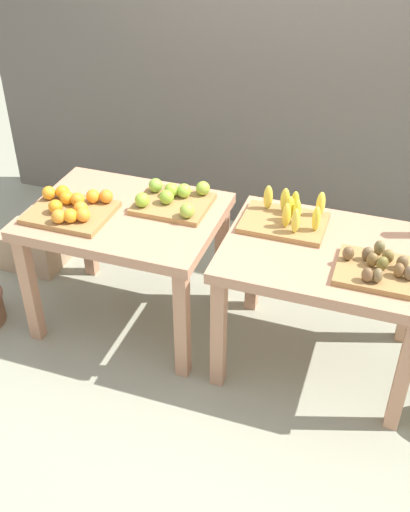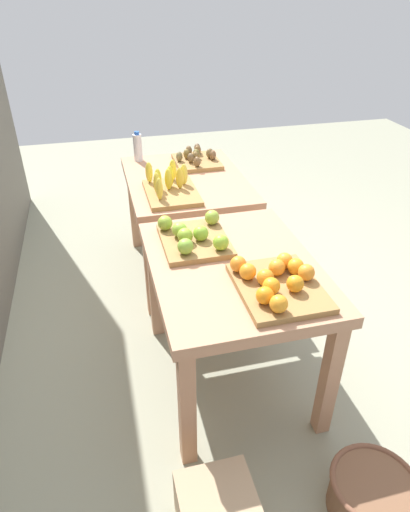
{
  "view_description": "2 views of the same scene",
  "coord_description": "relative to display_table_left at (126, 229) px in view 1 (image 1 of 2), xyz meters",
  "views": [
    {
      "loc": [
        0.8,
        -2.59,
        2.47
      ],
      "look_at": [
        -0.09,
        0.0,
        0.56
      ],
      "focal_mm": 42.9,
      "sensor_mm": 36.0,
      "label": 1
    },
    {
      "loc": [
        -2.29,
        0.58,
        1.94
      ],
      "look_at": [
        -0.1,
        0.03,
        0.52
      ],
      "focal_mm": 31.34,
      "sensor_mm": 36.0,
      "label": 2
    }
  ],
  "objects": [
    {
      "name": "orange_bin",
      "position": [
        -0.25,
        -0.12,
        0.15
      ],
      "size": [
        0.44,
        0.37,
        0.11
      ],
      "color": "#A07641",
      "rests_on": "display_table_left"
    },
    {
      "name": "kiwi_bin",
      "position": [
        1.37,
        -0.13,
        0.15
      ],
      "size": [
        0.36,
        0.32,
        0.1
      ],
      "color": "#A07641",
      "rests_on": "display_table_right"
    },
    {
      "name": "back_wall",
      "position": [
        0.56,
        1.35,
        0.85
      ],
      "size": [
        4.4,
        0.12,
        3.0
      ],
      "primitive_type": "cube",
      "color": "#665F55",
      "rests_on": "ground_plane"
    },
    {
      "name": "ground_plane",
      "position": [
        0.56,
        0.0,
        -0.65
      ],
      "size": [
        8.0,
        8.0,
        0.0
      ],
      "primitive_type": "plane",
      "color": "gray"
    },
    {
      "name": "banana_crate",
      "position": [
        0.88,
        0.15,
        0.16
      ],
      "size": [
        0.44,
        0.32,
        0.17
      ],
      "color": "#A07641",
      "rests_on": "display_table_right"
    },
    {
      "name": "display_table_left",
      "position": [
        0.0,
        0.0,
        0.0
      ],
      "size": [
        1.04,
        0.8,
        0.76
      ],
      "color": "tan",
      "rests_on": "ground_plane"
    },
    {
      "name": "cardboard_produce_box",
      "position": [
        -0.88,
        0.3,
        -0.51
      ],
      "size": [
        0.4,
        0.3,
        0.26
      ],
      "primitive_type": "cube",
      "color": "tan",
      "rests_on": "ground_plane"
    },
    {
      "name": "display_table_right",
      "position": [
        1.12,
        0.0,
        0.0
      ],
      "size": [
        1.04,
        0.8,
        0.76
      ],
      "color": "tan",
      "rests_on": "ground_plane"
    },
    {
      "name": "apple_bin",
      "position": [
        0.23,
        0.15,
        0.15
      ],
      "size": [
        0.4,
        0.37,
        0.11
      ],
      "color": "#A07641",
      "rests_on": "display_table_left"
    }
  ]
}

